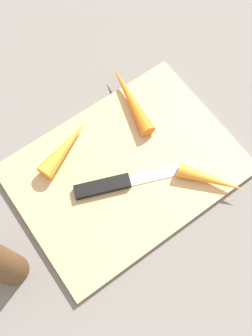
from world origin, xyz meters
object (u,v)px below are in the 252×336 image
object	(u,v)px
knife	(111,185)
carrot_longest	(130,98)
cutting_board	(126,169)
carrot_shortest	(212,180)
carrot_medium	(65,148)

from	to	relation	value
knife	carrot_longest	distance (m)	0.16
cutting_board	carrot_longest	world-z (taller)	carrot_longest
cutting_board	carrot_shortest	distance (m)	0.14
knife	carrot_longest	bearing A→B (deg)	64.47
cutting_board	carrot_medium	bearing A→B (deg)	127.51
cutting_board	carrot_longest	bearing A→B (deg)	51.09
cutting_board	carrot_longest	size ratio (longest dim) A/B	2.48
cutting_board	carrot_longest	xyz separation A→B (m)	(0.08, 0.10, 0.02)
knife	carrot_shortest	distance (m)	0.16
knife	cutting_board	bearing A→B (deg)	37.38
carrot_medium	carrot_shortest	distance (m)	0.24
carrot_medium	cutting_board	bearing A→B (deg)	-73.08
carrot_longest	carrot_medium	bearing A→B (deg)	106.72
carrot_longest	carrot_medium	world-z (taller)	carrot_medium
knife	carrot_longest	world-z (taller)	carrot_longest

